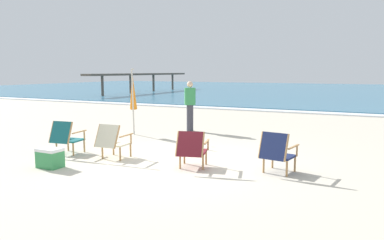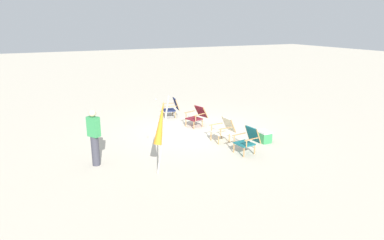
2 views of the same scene
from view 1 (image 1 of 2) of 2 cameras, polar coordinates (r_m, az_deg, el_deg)
ground_plane at (r=8.14m, az=-1.85°, el=-6.48°), size 80.00×80.00×0.00m
sea at (r=38.74m, az=20.81°, el=4.17°), size 80.00×40.00×0.10m
surf_band at (r=18.69m, az=14.65°, el=1.30°), size 80.00×1.10×0.06m
beach_chair_mid_center at (r=9.28m, az=-18.65°, el=-2.43°), size 0.66×0.77×0.81m
beach_chair_back_right at (r=7.53m, az=-0.02°, el=-4.32°), size 0.76×0.89×0.78m
beach_chair_front_left at (r=7.35m, az=12.80°, el=-4.74°), size 0.67×0.75×0.82m
beach_chair_back_left at (r=8.53m, az=-12.05°, el=-3.07°), size 0.63×0.76×0.80m
umbrella_furled_orange at (r=11.47m, az=-9.00°, el=4.30°), size 0.46×0.63×2.06m
person_near_chairs at (r=12.24m, az=-0.31°, el=2.21°), size 0.39×0.35×1.63m
cooler_box at (r=8.21m, az=-20.82°, el=-5.41°), size 0.49×0.35×0.40m
pier_distant at (r=33.32m, az=-7.57°, el=6.77°), size 0.90×14.37×1.76m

